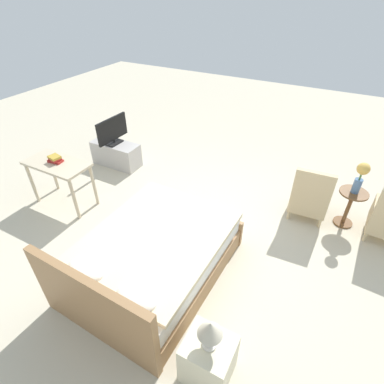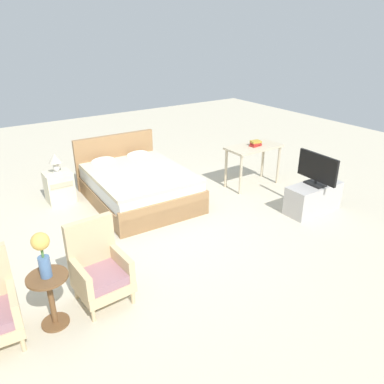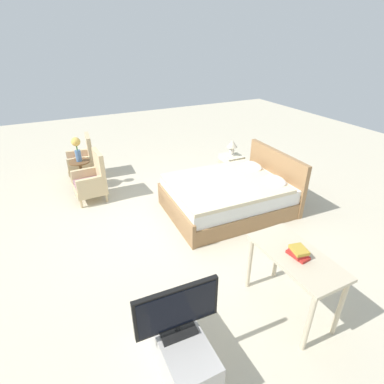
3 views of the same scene
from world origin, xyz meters
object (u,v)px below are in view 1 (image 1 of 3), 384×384
side_table (350,204)px  tv_flatscreen (112,131)px  nightstand (208,359)px  vanity_desk (58,169)px  bed (152,258)px  flower_vase (361,175)px  book_stack (55,159)px  table_lamp (210,331)px  tv_stand (116,154)px  armchair_by_window_right (310,197)px

side_table → tv_flatscreen: (4.23, 0.23, 0.36)m
nightstand → vanity_desk: (3.24, -1.31, 0.39)m
bed → flower_vase: size_ratio=4.40×
tv_flatscreen → vanity_desk: 1.39m
nightstand → side_table: bearing=-107.3°
flower_vase → tv_flatscreen: flower_vase is taller
tv_flatscreen → book_stack: 1.38m
table_lamp → book_stack: (3.27, -1.33, 0.08)m
table_lamp → tv_stand: size_ratio=0.34×
vanity_desk → armchair_by_window_right: bearing=-157.3°
vanity_desk → table_lamp: bearing=158.0°
book_stack → tv_flatscreen: bearing=-88.1°
vanity_desk → book_stack: size_ratio=4.43×
tv_stand → tv_flatscreen: (0.00, -0.00, 0.50)m
table_lamp → tv_stand: (3.31, -2.70, -0.51)m
table_lamp → book_stack: book_stack is taller
bed → flower_vase: bearing=-132.7°
flower_vase → side_table: bearing=0.0°
flower_vase → tv_flatscreen: size_ratio=0.64×
armchair_by_window_right → table_lamp: armchair_by_window_right is taller
table_lamp → tv_flatscreen: bearing=-39.1°
armchair_by_window_right → vanity_desk: (3.60, 1.50, 0.28)m
bed → flower_vase: (-2.03, -2.20, 0.58)m
armchair_by_window_right → tv_stand: 3.68m
armchair_by_window_right → table_lamp: (0.36, 2.82, 0.37)m
tv_flatscreen → vanity_desk: (-0.07, 1.39, -0.08)m
nightstand → table_lamp: 0.48m
armchair_by_window_right → tv_stand: armchair_by_window_right is taller
armchair_by_window_right → flower_vase: (-0.55, -0.11, 0.51)m
tv_stand → flower_vase: bearing=-176.8°
bed → table_lamp: (-1.12, 0.73, 0.44)m
table_lamp → vanity_desk: (3.24, -1.31, -0.09)m
bed → armchair_by_window_right: bearing=-125.4°
flower_vase → nightstand: 3.13m
tv_stand → book_stack: bearing=91.8°
side_table → nightstand: side_table is taller
bed → armchair_by_window_right: size_ratio=2.28×
bed → nightstand: (-1.12, 0.73, -0.03)m
flower_vase → vanity_desk: size_ratio=0.46×
bed → tv_flatscreen: bearing=-41.9°
book_stack → side_table: bearing=-159.0°
flower_vase → vanity_desk: flower_vase is taller
side_table → tv_flatscreen: 4.25m
flower_vase → vanity_desk: (4.16, 1.62, -0.23)m
armchair_by_window_right → side_table: size_ratio=1.56×
flower_vase → armchair_by_window_right: bearing=11.7°
side_table → flower_vase: flower_vase is taller
flower_vase → nightstand: (0.91, 2.93, -0.62)m
tv_stand → armchair_by_window_right: bearing=-178.1°
table_lamp → book_stack: size_ratio=1.41×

